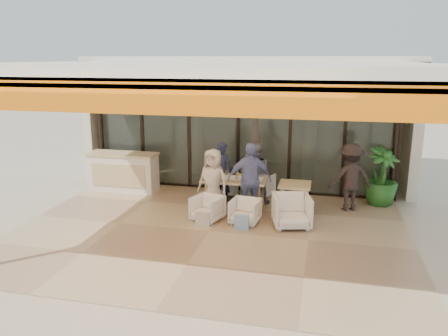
# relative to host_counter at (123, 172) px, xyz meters

# --- Properties ---
(ground) EXTENTS (70.00, 70.00, 0.00)m
(ground) POSITION_rel_host_counter_xyz_m (2.99, -2.30, -0.53)
(ground) COLOR #C6B293
(ground) RESTS_ON ground
(terrace_floor) EXTENTS (8.00, 6.00, 0.01)m
(terrace_floor) POSITION_rel_host_counter_xyz_m (2.99, -2.30, -0.53)
(terrace_floor) COLOR tan
(terrace_floor) RESTS_ON ground
(terrace_structure) EXTENTS (8.00, 6.00, 3.40)m
(terrace_structure) POSITION_rel_host_counter_xyz_m (2.99, -2.56, 2.72)
(terrace_structure) COLOR silver
(terrace_structure) RESTS_ON ground
(glass_storefront) EXTENTS (8.08, 0.10, 3.20)m
(glass_storefront) POSITION_rel_host_counter_xyz_m (2.99, 0.70, 1.07)
(glass_storefront) COLOR #9EADA3
(glass_storefront) RESTS_ON ground
(interior_block) EXTENTS (9.05, 3.62, 3.52)m
(interior_block) POSITION_rel_host_counter_xyz_m (3.00, 3.02, 1.70)
(interior_block) COLOR silver
(interior_block) RESTS_ON ground
(host_counter) EXTENTS (1.85, 0.65, 1.04)m
(host_counter) POSITION_rel_host_counter_xyz_m (0.00, 0.00, 0.00)
(host_counter) COLOR silver
(host_counter) RESTS_ON ground
(dining_table) EXTENTS (1.50, 0.90, 0.93)m
(dining_table) POSITION_rel_host_counter_xyz_m (3.19, -0.69, 0.15)
(dining_table) COLOR tan
(dining_table) RESTS_ON ground
(chair_far_left) EXTENTS (0.71, 0.68, 0.64)m
(chair_far_left) POSITION_rel_host_counter_xyz_m (2.78, 0.25, -0.21)
(chair_far_left) COLOR white
(chair_far_left) RESTS_ON ground
(chair_far_right) EXTENTS (0.85, 0.82, 0.69)m
(chair_far_right) POSITION_rel_host_counter_xyz_m (3.62, 0.25, -0.19)
(chair_far_right) COLOR white
(chair_far_right) RESTS_ON ground
(chair_near_left) EXTENTS (0.76, 0.73, 0.62)m
(chair_near_left) POSITION_rel_host_counter_xyz_m (2.78, -1.65, -0.22)
(chair_near_left) COLOR white
(chair_near_left) RESTS_ON ground
(chair_near_right) EXTENTS (0.66, 0.63, 0.61)m
(chair_near_right) POSITION_rel_host_counter_xyz_m (3.62, -1.65, -0.23)
(chair_near_right) COLOR white
(chair_near_right) RESTS_ON ground
(diner_navy) EXTENTS (0.62, 0.49, 1.51)m
(diner_navy) POSITION_rel_host_counter_xyz_m (2.78, -0.25, 0.22)
(diner_navy) COLOR #181B35
(diner_navy) RESTS_ON ground
(diner_grey) EXTENTS (0.86, 0.75, 1.51)m
(diner_grey) POSITION_rel_host_counter_xyz_m (3.62, -0.25, 0.22)
(diner_grey) COLOR slate
(diner_grey) RESTS_ON ground
(diner_cream) EXTENTS (0.84, 0.65, 1.51)m
(diner_cream) POSITION_rel_host_counter_xyz_m (2.78, -1.15, 0.22)
(diner_cream) COLOR beige
(diner_cream) RESTS_ON ground
(diner_periwinkle) EXTENTS (1.07, 0.70, 1.70)m
(diner_periwinkle) POSITION_rel_host_counter_xyz_m (3.62, -1.15, 0.32)
(diner_periwinkle) COLOR #6973AF
(diner_periwinkle) RESTS_ON ground
(tote_bag_cream) EXTENTS (0.30, 0.10, 0.34)m
(tote_bag_cream) POSITION_rel_host_counter_xyz_m (2.78, -2.05, -0.36)
(tote_bag_cream) COLOR silver
(tote_bag_cream) RESTS_ON ground
(tote_bag_blue) EXTENTS (0.30, 0.10, 0.34)m
(tote_bag_blue) POSITION_rel_host_counter_xyz_m (3.62, -2.05, -0.36)
(tote_bag_blue) COLOR #99BFD8
(tote_bag_blue) RESTS_ON ground
(side_table) EXTENTS (0.70, 0.70, 0.74)m
(side_table) POSITION_rel_host_counter_xyz_m (4.61, -0.87, 0.11)
(side_table) COLOR tan
(side_table) RESTS_ON ground
(side_chair) EXTENTS (0.91, 0.87, 0.78)m
(side_chair) POSITION_rel_host_counter_xyz_m (4.61, -1.62, -0.14)
(side_chair) COLOR white
(side_chair) RESTS_ON ground
(standing_woman) EXTENTS (1.18, 0.91, 1.61)m
(standing_woman) POSITION_rel_host_counter_xyz_m (5.82, -0.28, 0.27)
(standing_woman) COLOR black
(standing_woman) RESTS_ON ground
(potted_palm) EXTENTS (1.12, 1.12, 1.43)m
(potted_palm) POSITION_rel_host_counter_xyz_m (6.58, 0.32, 0.19)
(potted_palm) COLOR #1E5919
(potted_palm) RESTS_ON ground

